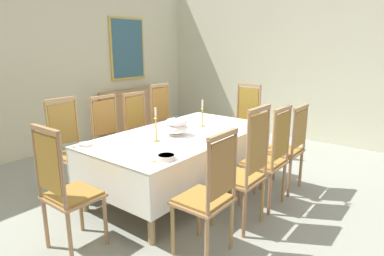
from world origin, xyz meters
TOP-DOWN VIEW (x-y plane):
  - ground at (0.00, 0.00)m, footprint 6.52×5.79m
  - back_wall at (0.00, 2.94)m, footprint 6.52×0.08m
  - right_wall at (3.30, 0.00)m, footprint 0.08×5.79m
  - dining_table at (0.00, 0.10)m, footprint 2.32×1.23m
  - tablecloth at (0.00, 0.10)m, footprint 2.34×1.25m
  - chair_south_a at (-0.87, -0.92)m, footprint 0.44×0.42m
  - chair_north_a at (-0.87, 1.13)m, footprint 0.44×0.42m
  - chair_south_b at (-0.26, -0.92)m, footprint 0.44×0.42m
  - chair_north_b at (-0.26, 1.12)m, footprint 0.44×0.42m
  - chair_south_c at (0.30, -0.92)m, footprint 0.44×0.42m
  - chair_north_c at (0.30, 1.12)m, footprint 0.44×0.42m
  - chair_south_d at (0.85, -0.91)m, footprint 0.44×0.42m
  - chair_north_d at (0.85, 1.13)m, footprint 0.44×0.42m
  - chair_head_west at (-1.56, 0.10)m, footprint 0.42×0.44m
  - chair_head_east at (1.57, 0.10)m, footprint 0.42×0.44m
  - soup_tureen at (-0.09, 0.10)m, footprint 0.29×0.29m
  - candlestick_west at (-0.43, 0.10)m, footprint 0.07×0.07m
  - candlestick_east at (0.43, 0.10)m, footprint 0.07×0.07m
  - bowl_near_left at (-0.80, -0.38)m, footprint 0.18×0.18m
  - bowl_near_right at (-1.01, 0.60)m, footprint 0.15×0.15m
  - spoon_primary at (-0.92, -0.35)m, footprint 0.05×0.18m
  - spoon_secondary at (-1.12, 0.62)m, footprint 0.03×0.18m
  - sideboard at (1.56, 2.62)m, footprint 1.44×0.48m
  - framed_painting at (1.65, 2.87)m, footprint 0.88×0.05m

SIDE VIEW (x-z plane):
  - ground at x=0.00m, z-range -0.04..0.00m
  - sideboard at x=1.56m, z-range 0.00..0.91m
  - chair_south_d at x=0.85m, z-range 0.03..1.12m
  - chair_north_c at x=0.30m, z-range 0.02..1.14m
  - chair_south_a at x=-0.87m, z-range 0.02..1.15m
  - chair_north_b at x=-0.26m, z-range 0.02..1.16m
  - chair_south_c at x=0.30m, z-range 0.02..1.18m
  - chair_head_west at x=-1.56m, z-range 0.02..1.18m
  - chair_north_a at x=-0.87m, z-range 0.01..1.19m
  - chair_north_d at x=0.85m, z-range 0.01..1.20m
  - chair_head_east at x=1.57m, z-range 0.01..1.21m
  - chair_south_b at x=-0.26m, z-range 0.00..1.25m
  - tablecloth at x=0.00m, z-range 0.41..0.85m
  - dining_table at x=0.00m, z-range 0.30..1.05m
  - spoon_primary at x=-0.92m, z-range 0.75..0.76m
  - spoon_secondary at x=-1.12m, z-range 0.75..0.76m
  - bowl_near_right at x=-1.01m, z-range 0.75..0.78m
  - bowl_near_left at x=-0.80m, z-range 0.75..0.80m
  - soup_tureen at x=-0.09m, z-range 0.74..0.97m
  - candlestick_east at x=0.43m, z-range 0.71..1.07m
  - candlestick_west at x=-0.43m, z-range 0.71..1.10m
  - back_wall at x=0.00m, z-range 0.00..3.25m
  - right_wall at x=3.30m, z-range 0.00..3.25m
  - framed_painting at x=1.65m, z-range 1.10..2.32m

